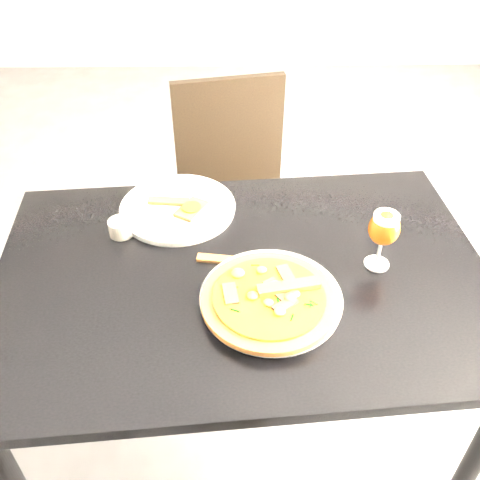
{
  "coord_description": "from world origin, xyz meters",
  "views": [
    {
      "loc": [
        0.07,
        -1.11,
        1.64
      ],
      "look_at": [
        0.08,
        -0.14,
        0.83
      ],
      "focal_mm": 40.0,
      "sensor_mm": 36.0,
      "label": 1
    }
  ],
  "objects_px": {
    "dining_table": "(243,298)",
    "beer_glass": "(384,229)",
    "chair_far": "(236,197)",
    "pizza": "(270,298)"
  },
  "relations": [
    {
      "from": "dining_table",
      "to": "beer_glass",
      "type": "distance_m",
      "value": 0.39
    },
    {
      "from": "dining_table",
      "to": "pizza",
      "type": "distance_m",
      "value": 0.18
    },
    {
      "from": "dining_table",
      "to": "pizza",
      "type": "relative_size",
      "value": 4.1
    },
    {
      "from": "pizza",
      "to": "beer_glass",
      "type": "xyz_separation_m",
      "value": [
        0.27,
        0.14,
        0.09
      ]
    },
    {
      "from": "pizza",
      "to": "beer_glass",
      "type": "distance_m",
      "value": 0.32
    },
    {
      "from": "dining_table",
      "to": "chair_far",
      "type": "distance_m",
      "value": 0.69
    },
    {
      "from": "chair_far",
      "to": "beer_glass",
      "type": "height_order",
      "value": "same"
    },
    {
      "from": "chair_far",
      "to": "beer_glass",
      "type": "xyz_separation_m",
      "value": [
        0.34,
        -0.65,
        0.36
      ]
    },
    {
      "from": "chair_far",
      "to": "pizza",
      "type": "xyz_separation_m",
      "value": [
        0.07,
        -0.79,
        0.28
      ]
    },
    {
      "from": "dining_table",
      "to": "beer_glass",
      "type": "bearing_deg",
      "value": -0.84
    }
  ]
}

